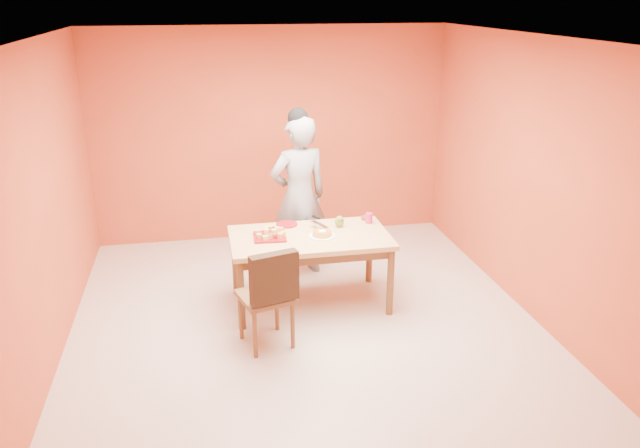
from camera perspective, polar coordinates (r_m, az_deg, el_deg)
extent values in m
plane|color=beige|center=(6.20, -1.28, -9.15)|extent=(5.00, 5.00, 0.00)
plane|color=white|center=(5.40, -1.51, 16.63)|extent=(5.00, 5.00, 0.00)
plane|color=#C24F2C|center=(8.05, -4.48, 8.09)|extent=(4.50, 0.00, 4.50)
plane|color=#C24F2C|center=(5.74, -24.11, 1.29)|extent=(0.00, 5.00, 5.00)
plane|color=#C24F2C|center=(6.42, 18.87, 3.87)|extent=(0.00, 5.00, 5.00)
cube|color=tan|center=(6.28, -0.93, -1.27)|extent=(1.60, 0.90, 0.05)
cube|color=brown|center=(6.31, -0.93, -1.91)|extent=(1.48, 0.78, 0.10)
cylinder|color=brown|center=(6.00, -7.24, -6.49)|extent=(0.07, 0.07, 0.71)
cylinder|color=brown|center=(6.71, -7.76, -3.53)|extent=(0.07, 0.07, 0.71)
cylinder|color=brown|center=(6.26, 6.45, -5.31)|extent=(0.07, 0.07, 0.71)
cylinder|color=brown|center=(6.94, 4.54, -2.59)|extent=(0.07, 0.07, 0.71)
imported|color=gray|center=(6.96, -1.94, 2.49)|extent=(0.75, 0.59, 1.83)
cube|color=maroon|center=(6.24, -4.61, -1.16)|extent=(0.34, 0.34, 0.02)
cylinder|color=maroon|center=(6.57, -3.06, -0.03)|extent=(0.24, 0.24, 0.01)
cylinder|color=white|center=(6.25, 0.19, -1.09)|extent=(0.30, 0.30, 0.01)
cylinder|color=gold|center=(6.24, 0.19, -0.85)|extent=(0.23, 0.23, 0.04)
cube|color=silver|center=(6.40, -0.04, -0.03)|extent=(0.15, 0.27, 0.01)
ellipsoid|color=olive|center=(6.48, 1.79, 0.23)|extent=(0.10, 0.09, 0.12)
cylinder|color=#C01C5B|center=(6.62, 4.50, 0.53)|extent=(0.08, 0.08, 0.11)
cylinder|color=#34210E|center=(6.73, 4.23, 0.55)|extent=(0.11, 0.11, 0.03)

